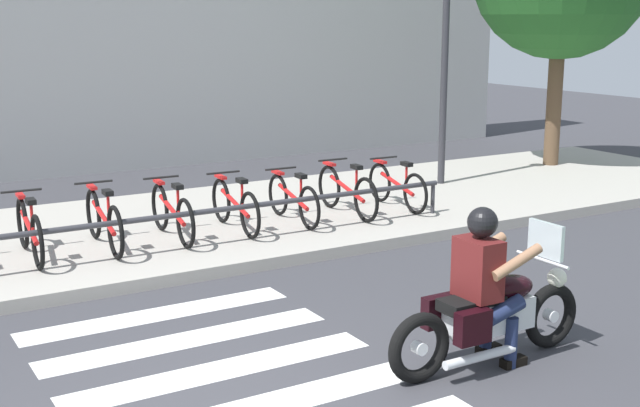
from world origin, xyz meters
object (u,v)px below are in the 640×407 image
at_px(rider, 485,276).
at_px(bicycle_1, 29,230).
at_px(bicycle_5, 293,199).
at_px(street_lamp, 446,29).
at_px(bicycle_4, 235,205).
at_px(bike_rack, 221,211).
at_px(bicycle_2, 104,220).
at_px(motorcycle, 490,315).
at_px(bicycle_6, 347,191).
at_px(bicycle_7, 397,186).
at_px(bicycle_3, 172,213).

height_order(rider, bicycle_1, rider).
distance_m(bicycle_5, street_lamp, 4.40).
xyz_separation_m(bicycle_4, bike_rack, (-0.45, -0.55, 0.08)).
relative_size(bicycle_4, bicycle_5, 1.03).
bearing_deg(bicycle_2, bicycle_5, 0.02).
height_order(bicycle_1, bicycle_4, bicycle_1).
bearing_deg(motorcycle, bicycle_6, 71.54).
bearing_deg(bicycle_5, bicycle_4, -179.98).
height_order(bicycle_2, bicycle_6, bicycle_2).
height_order(bicycle_2, bicycle_7, bicycle_2).
relative_size(motorcycle, bicycle_4, 1.29).
height_order(motorcycle, rider, rider).
height_order(motorcycle, bicycle_3, motorcycle).
distance_m(bicycle_1, bicycle_6, 4.46).
bearing_deg(bicycle_2, bicycle_1, -180.00).
relative_size(bicycle_2, bicycle_6, 1.02).
bearing_deg(bicycle_6, street_lamp, 23.57).
distance_m(rider, bicycle_3, 4.98).
bearing_deg(bike_rack, bicycle_3, 128.83).
height_order(bicycle_3, bicycle_6, bicycle_6).
bearing_deg(bicycle_1, bicycle_4, 0.01).
height_order(bicycle_3, bicycle_5, bicycle_3).
distance_m(motorcycle, bicycle_7, 5.49).
bearing_deg(bicycle_6, bike_rack, -166.05).
xyz_separation_m(bicycle_6, street_lamp, (2.68, 1.17, 2.27)).
relative_size(bicycle_2, bicycle_3, 1.05).
xyz_separation_m(bicycle_7, bike_rack, (-3.12, -0.55, 0.09)).
bearing_deg(bicycle_3, street_lamp, 12.31).
bearing_deg(motorcycle, bicycle_4, 91.85).
bearing_deg(motorcycle, bike_rack, 97.96).
bearing_deg(bicycle_2, street_lamp, 10.60).
distance_m(bicycle_2, bicycle_7, 4.46).
xyz_separation_m(rider, bicycle_1, (-2.76, 4.87, -0.31)).
distance_m(bicycle_7, street_lamp, 3.13).
height_order(bicycle_4, street_lamp, street_lamp).
xyz_separation_m(bicycle_3, bicycle_4, (0.89, 0.00, -0.01)).
xyz_separation_m(bicycle_2, bicycle_4, (1.78, 0.00, -0.01)).
height_order(motorcycle, bicycle_4, motorcycle).
xyz_separation_m(bicycle_1, bike_rack, (2.23, -0.55, 0.07)).
xyz_separation_m(bicycle_4, bicycle_6, (1.78, -0.00, 0.01)).
bearing_deg(bicycle_3, bicycle_4, 0.01).
distance_m(bicycle_3, bike_rack, 0.72).
bearing_deg(bike_rack, street_lamp, 19.34).
bearing_deg(bike_rack, bicycle_7, 10.07).
xyz_separation_m(motorcycle, bicycle_4, (-0.16, 4.87, 0.04)).
relative_size(motorcycle, bicycle_1, 1.26).
relative_size(bicycle_6, bicycle_7, 1.08).
height_order(bicycle_4, bicycle_6, bicycle_6).
bearing_deg(bicycle_5, bicycle_6, -0.04).
distance_m(motorcycle, bicycle_3, 4.99).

